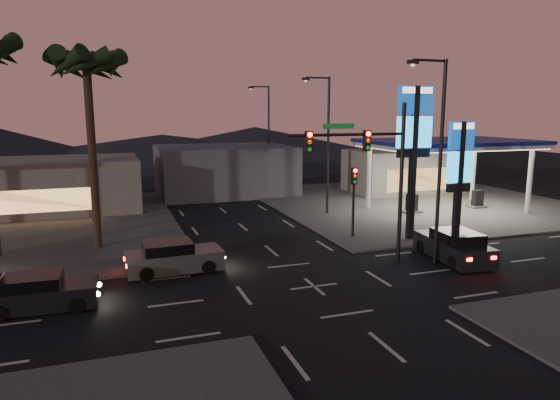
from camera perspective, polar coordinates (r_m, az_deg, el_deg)
name	(u,v)px	position (r m, az deg, el deg)	size (l,w,h in m)	color
ground	(314,287)	(22.26, 3.92, -9.84)	(140.00, 140.00, 0.00)	black
corner_lot_ne	(415,202)	(43.43, 15.13, -0.20)	(24.00, 24.00, 0.12)	#47443F
gas_station	(449,145)	(39.63, 18.73, 5.97)	(12.20, 8.20, 5.47)	silver
convenience_store	(403,171)	(48.36, 13.88, 3.21)	(10.00, 6.00, 4.00)	#726B5B
pylon_sign_tall	(414,132)	(29.90, 15.09, 7.50)	(2.20, 0.35, 9.00)	black
pylon_sign_short	(460,163)	(30.70, 19.86, 4.05)	(1.60, 0.35, 7.00)	black
traffic_signal_mast	(371,161)	(24.49, 10.36, 4.43)	(6.10, 0.39, 8.00)	black
pedestal_signal	(354,191)	(29.96, 8.43, 1.06)	(0.32, 0.39, 4.30)	black
streetlight_near	(437,151)	(25.29, 17.54, 5.41)	(2.14, 0.25, 10.00)	black
streetlight_mid	(326,137)	(36.52, 5.23, 7.15)	(2.14, 0.25, 10.00)	black
streetlight_far	(267,130)	(49.59, -1.52, 7.97)	(2.14, 0.25, 10.00)	black
palm_a	(87,76)	(28.78, -21.18, 13.13)	(4.41, 4.41, 10.86)	black
building_far_west	(28,187)	(41.98, -26.87, 1.39)	(16.00, 8.00, 4.00)	#726B5B
building_far_mid	(224,170)	(46.68, -6.37, 3.45)	(12.00, 9.00, 4.40)	#4C4C51
hill_right	(255,142)	(82.72, -2.86, 6.61)	(50.00, 50.00, 5.00)	black
hill_center	(162,148)	(79.84, -13.29, 5.86)	(60.00, 60.00, 4.00)	black
car_lane_a_front	(40,293)	(21.71, -25.76, -9.59)	(4.32, 1.95, 1.39)	black
car_lane_b_front	(173,258)	(24.45, -12.13, -6.48)	(4.69, 2.13, 1.50)	#525254
suv_station	(454,246)	(27.25, 19.27, -5.01)	(2.47, 4.94, 1.59)	black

